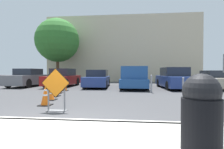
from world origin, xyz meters
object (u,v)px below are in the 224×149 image
(parked_car_second, at_px, (63,78))
(parked_car_fifth, at_px, (216,80))
(traffic_cone_fourth, at_px, (59,88))
(parked_car_third, at_px, (97,79))
(road_closed_sign, at_px, (56,87))
(bollard_second, at_px, (183,85))
(traffic_cone_fifth, at_px, (64,85))
(bollard_third, at_px, (216,85))
(traffic_cone_second, at_px, (50,94))
(pickup_truck, at_px, (134,79))
(traffic_cone_nearest, at_px, (45,95))
(traffic_cone_third, at_px, (54,90))
(trash_bin, at_px, (201,112))
(parked_car_fourth, at_px, (174,79))
(parked_car_nearest, at_px, (28,78))
(bollard_nearest, at_px, (151,83))

(parked_car_second, distance_m, parked_car_fifth, 11.80)
(traffic_cone_fourth, height_order, parked_car_third, parked_car_third)
(road_closed_sign, relative_size, bollard_second, 1.47)
(traffic_cone_fifth, relative_size, bollard_third, 0.84)
(traffic_cone_second, relative_size, traffic_cone_fifth, 0.79)
(road_closed_sign, height_order, bollard_third, road_closed_sign)
(road_closed_sign, distance_m, pickup_truck, 8.26)
(traffic_cone_nearest, height_order, bollard_third, bollard_third)
(parked_car_second, distance_m, bollard_third, 11.02)
(traffic_cone_third, distance_m, pickup_truck, 6.26)
(traffic_cone_fifth, bearing_deg, traffic_cone_nearest, -76.65)
(traffic_cone_nearest, height_order, bollard_second, bollard_second)
(road_closed_sign, height_order, trash_bin, road_closed_sign)
(traffic_cone_fifth, relative_size, parked_car_fourth, 0.16)
(parked_car_nearest, height_order, parked_car_third, parked_car_nearest)
(parked_car_fifth, relative_size, bollard_nearest, 3.93)
(parked_car_nearest, xyz_separation_m, bollard_nearest, (9.75, -3.33, -0.14))
(traffic_cone_third, height_order, pickup_truck, pickup_truck)
(traffic_cone_third, relative_size, parked_car_third, 0.15)
(bollard_second, bearing_deg, trash_bin, -104.87)
(parked_car_nearest, relative_size, bollard_nearest, 3.90)
(bollard_second, bearing_deg, parked_car_third, 149.33)
(road_closed_sign, relative_size, parked_car_third, 0.30)
(traffic_cone_second, bearing_deg, bollard_second, 25.62)
(traffic_cone_second, relative_size, traffic_cone_fourth, 0.87)
(traffic_cone_fourth, xyz_separation_m, bollard_third, (9.02, 0.81, 0.14))
(traffic_cone_third, bearing_deg, traffic_cone_second, -73.69)
(parked_car_fourth, bearing_deg, parked_car_third, -8.63)
(bollard_second, bearing_deg, parked_car_fourth, 85.73)
(parked_car_nearest, bearing_deg, traffic_cone_second, 128.54)
(parked_car_fifth, bearing_deg, parked_car_fourth, 2.84)
(traffic_cone_fifth, xyz_separation_m, bollard_third, (9.18, -0.48, 0.10))
(traffic_cone_nearest, xyz_separation_m, traffic_cone_fifth, (-1.15, 4.83, -0.02))
(traffic_cone_fifth, bearing_deg, parked_car_fourth, 17.25)
(parked_car_third, relative_size, parked_car_fifth, 1.10)
(parked_car_nearest, xyz_separation_m, bollard_second, (11.57, -3.33, -0.21))
(trash_bin, xyz_separation_m, bollard_nearest, (0.29, 7.95, -0.13))
(pickup_truck, height_order, parked_car_fifth, pickup_truck)
(parked_car_fourth, distance_m, parked_car_fifth, 2.95)
(parked_car_nearest, relative_size, bollard_third, 4.77)
(road_closed_sign, distance_m, parked_car_fourth, 9.82)
(parked_car_third, distance_m, pickup_truck, 3.04)
(traffic_cone_fifth, distance_m, parked_car_second, 3.30)
(pickup_truck, xyz_separation_m, parked_car_fifth, (5.91, 0.31, -0.10))
(parked_car_nearest, relative_size, trash_bin, 3.80)
(parked_car_third, bearing_deg, parked_car_fourth, 171.76)
(traffic_cone_nearest, distance_m, bollard_second, 7.58)
(bollard_second, bearing_deg, traffic_cone_fifth, 176.28)
(parked_car_third, height_order, bollard_third, parked_car_third)
(parked_car_nearest, xyz_separation_m, parked_car_third, (5.89, 0.04, -0.06))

